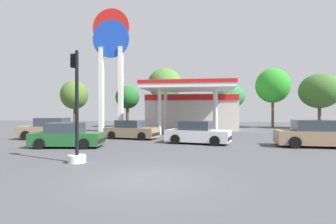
{
  "coord_description": "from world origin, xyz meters",
  "views": [
    {
      "loc": [
        1.85,
        -8.19,
        2.14
      ],
      "look_at": [
        -1.09,
        11.67,
        2.04
      ],
      "focal_mm": 28.64,
      "sensor_mm": 36.0,
      "label": 1
    }
  ],
  "objects_px": {
    "station_pole_sign": "(111,54)",
    "car_0": "(198,133)",
    "tree_3": "(230,97)",
    "tree_1": "(127,98)",
    "car_2": "(51,129)",
    "traffic_signal_0": "(77,130)",
    "tree_4": "(273,86)",
    "car_3": "(131,130)",
    "tree_0": "(74,95)",
    "car_1": "(315,135)",
    "car_4": "(67,136)",
    "tree_5": "(320,91)",
    "tree_2": "(165,84)"
  },
  "relations": [
    {
      "from": "car_2",
      "to": "tree_4",
      "type": "bearing_deg",
      "value": 39.07
    },
    {
      "from": "tree_1",
      "to": "tree_3",
      "type": "height_order",
      "value": "tree_3"
    },
    {
      "from": "car_1",
      "to": "car_4",
      "type": "bearing_deg",
      "value": -171.1
    },
    {
      "from": "station_pole_sign",
      "to": "tree_1",
      "type": "relative_size",
      "value": 2.36
    },
    {
      "from": "car_4",
      "to": "tree_5",
      "type": "distance_m",
      "value": 28.85
    },
    {
      "from": "tree_0",
      "to": "tree_5",
      "type": "xyz_separation_m",
      "value": [
        30.5,
        0.63,
        0.23
      ]
    },
    {
      "from": "car_0",
      "to": "tree_3",
      "type": "relative_size",
      "value": 0.8
    },
    {
      "from": "car_1",
      "to": "station_pole_sign",
      "type": "bearing_deg",
      "value": 149.57
    },
    {
      "from": "car_1",
      "to": "car_3",
      "type": "relative_size",
      "value": 1.08
    },
    {
      "from": "car_2",
      "to": "tree_0",
      "type": "height_order",
      "value": "tree_0"
    },
    {
      "from": "car_1",
      "to": "car_3",
      "type": "distance_m",
      "value": 12.39
    },
    {
      "from": "station_pole_sign",
      "to": "tree_5",
      "type": "distance_m",
      "value": 24.33
    },
    {
      "from": "car_4",
      "to": "tree_2",
      "type": "height_order",
      "value": "tree_2"
    },
    {
      "from": "car_4",
      "to": "tree_4",
      "type": "bearing_deg",
      "value": 51.36
    },
    {
      "from": "car_0",
      "to": "car_4",
      "type": "bearing_deg",
      "value": -158.74
    },
    {
      "from": "car_4",
      "to": "tree_5",
      "type": "xyz_separation_m",
      "value": [
        21.17,
        19.22,
        3.81
      ]
    },
    {
      "from": "station_pole_sign",
      "to": "tree_1",
      "type": "height_order",
      "value": "station_pole_sign"
    },
    {
      "from": "car_1",
      "to": "tree_5",
      "type": "relative_size",
      "value": 0.7
    },
    {
      "from": "traffic_signal_0",
      "to": "tree_4",
      "type": "bearing_deg",
      "value": 61.32
    },
    {
      "from": "car_4",
      "to": "tree_1",
      "type": "distance_m",
      "value": 19.27
    },
    {
      "from": "tree_0",
      "to": "tree_2",
      "type": "distance_m",
      "value": 12.07
    },
    {
      "from": "tree_3",
      "to": "tree_4",
      "type": "height_order",
      "value": "tree_4"
    },
    {
      "from": "station_pole_sign",
      "to": "car_4",
      "type": "relative_size",
      "value": 3.01
    },
    {
      "from": "station_pole_sign",
      "to": "car_0",
      "type": "xyz_separation_m",
      "value": [
        9.16,
        -8.8,
        -7.33
      ]
    },
    {
      "from": "car_1",
      "to": "car_4",
      "type": "relative_size",
      "value": 1.09
    },
    {
      "from": "car_2",
      "to": "traffic_signal_0",
      "type": "distance_m",
      "value": 10.55
    },
    {
      "from": "car_3",
      "to": "tree_0",
      "type": "bearing_deg",
      "value": 131.08
    },
    {
      "from": "tree_1",
      "to": "tree_0",
      "type": "bearing_deg",
      "value": -177.65
    },
    {
      "from": "car_3",
      "to": "tree_4",
      "type": "bearing_deg",
      "value": 47.44
    },
    {
      "from": "car_1",
      "to": "traffic_signal_0",
      "type": "height_order",
      "value": "traffic_signal_0"
    },
    {
      "from": "car_0",
      "to": "tree_1",
      "type": "relative_size",
      "value": 0.82
    },
    {
      "from": "car_0",
      "to": "car_3",
      "type": "bearing_deg",
      "value": 156.05
    },
    {
      "from": "car_3",
      "to": "car_4",
      "type": "bearing_deg",
      "value": -114.51
    },
    {
      "from": "car_1",
      "to": "tree_0",
      "type": "xyz_separation_m",
      "value": [
        -23.73,
        16.33,
        3.51
      ]
    },
    {
      "from": "car_2",
      "to": "tree_1",
      "type": "xyz_separation_m",
      "value": [
        1.48,
        14.75,
        3.11
      ]
    },
    {
      "from": "car_2",
      "to": "car_4",
      "type": "height_order",
      "value": "car_2"
    },
    {
      "from": "station_pole_sign",
      "to": "car_4",
      "type": "bearing_deg",
      "value": -81.78
    },
    {
      "from": "car_2",
      "to": "car_0",
      "type": "bearing_deg",
      "value": -6.27
    },
    {
      "from": "car_1",
      "to": "car_2",
      "type": "distance_m",
      "value": 18.13
    },
    {
      "from": "car_2",
      "to": "car_4",
      "type": "relative_size",
      "value": 1.11
    },
    {
      "from": "tree_3",
      "to": "tree_0",
      "type": "bearing_deg",
      "value": -175.81
    },
    {
      "from": "tree_1",
      "to": "tree_5",
      "type": "distance_m",
      "value": 23.34
    },
    {
      "from": "tree_2",
      "to": "tree_3",
      "type": "distance_m",
      "value": 8.49
    },
    {
      "from": "car_2",
      "to": "tree_2",
      "type": "height_order",
      "value": "tree_2"
    },
    {
      "from": "car_3",
      "to": "station_pole_sign",
      "type": "bearing_deg",
      "value": 121.83
    },
    {
      "from": "tree_1",
      "to": "tree_5",
      "type": "height_order",
      "value": "tree_5"
    },
    {
      "from": "car_0",
      "to": "tree_3",
      "type": "bearing_deg",
      "value": 78.72
    },
    {
      "from": "car_2",
      "to": "station_pole_sign",
      "type": "bearing_deg",
      "value": 75.66
    },
    {
      "from": "car_2",
      "to": "tree_0",
      "type": "distance_m",
      "value": 15.93
    },
    {
      "from": "car_3",
      "to": "tree_0",
      "type": "distance_m",
      "value": 18.14
    }
  ]
}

